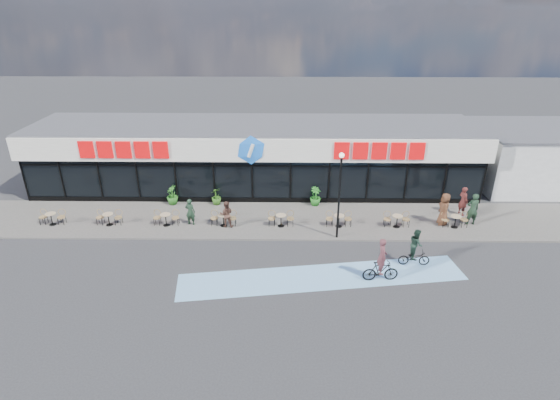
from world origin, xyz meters
name	(u,v)px	position (x,y,z in m)	size (l,w,h in m)	color
ground	(243,260)	(0.00, 0.00, 0.00)	(120.00, 120.00, 0.00)	#28282B
sidewalk	(250,220)	(0.00, 4.50, 0.05)	(44.00, 5.00, 0.10)	#5B5651
bike_lane	(322,277)	(4.00, -1.50, 0.01)	(14.00, 2.20, 0.01)	#70A5D4
building	(255,156)	(0.00, 9.93, 2.34)	(30.60, 6.57, 4.75)	black
neighbour_building	(538,156)	(20.50, 11.00, 2.06)	(9.20, 7.20, 4.11)	silver
lamp_post	(340,189)	(5.10, 2.30, 3.09)	(0.28, 0.28, 5.02)	black
bistro_set_0	(52,217)	(-11.76, 3.67, 0.56)	(1.54, 0.62, 0.90)	tan
bistro_set_1	(109,217)	(-8.34, 3.67, 0.56)	(1.54, 0.62, 0.90)	tan
bistro_set_2	(166,218)	(-4.92, 3.67, 0.56)	(1.54, 0.62, 0.90)	tan
bistro_set_3	(223,218)	(-1.50, 3.67, 0.56)	(1.54, 0.62, 0.90)	tan
bistro_set_4	(281,219)	(1.92, 3.67, 0.56)	(1.54, 0.62, 0.90)	tan
bistro_set_5	(339,219)	(5.34, 3.67, 0.56)	(1.54, 0.62, 0.90)	tan
bistro_set_6	(397,219)	(8.76, 3.67, 0.56)	(1.54, 0.62, 0.90)	tan
bistro_set_7	(455,220)	(12.18, 3.67, 0.56)	(1.54, 0.62, 0.90)	tan
potted_plant_left	(172,195)	(-5.24, 6.61, 0.75)	(0.72, 0.72, 1.29)	#235D1A
potted_plant_mid	(216,196)	(-2.36, 6.62, 0.66)	(0.63, 0.63, 1.13)	#2C5819
potted_plant_right	(315,196)	(4.12, 6.58, 0.72)	(0.69, 0.69, 1.24)	#1F641C
patron_left	(190,212)	(-3.47, 3.77, 0.92)	(0.60, 0.39, 1.65)	#1B3120
patron_right	(226,214)	(-1.29, 3.52, 0.91)	(0.79, 0.61, 1.62)	#4E3228
pedestrian_a	(444,209)	(11.57, 4.00, 1.09)	(0.97, 0.63, 1.98)	#4A2B1A
pedestrian_b	(463,201)	(13.19, 5.33, 1.02)	(0.67, 0.44, 1.85)	#4A1C1A
pedestrian_c	(473,209)	(13.26, 4.02, 1.09)	(0.72, 0.47, 1.98)	#1A2F1E
cyclist_a	(381,265)	(6.75, -1.73, 0.85)	(1.75, 0.70, 2.29)	black
cyclist_b	(415,251)	(8.73, -0.33, 0.83)	(1.59, 0.78, 2.03)	black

